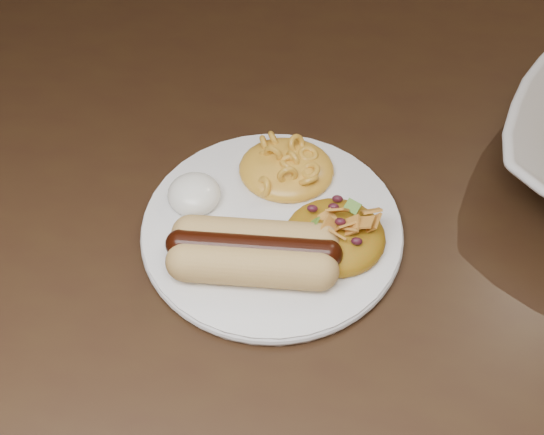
# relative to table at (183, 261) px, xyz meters

# --- Properties ---
(table) EXTENTS (1.60, 0.90, 0.75)m
(table) POSITION_rel_table_xyz_m (0.00, 0.00, 0.00)
(table) COLOR black
(table) RESTS_ON floor
(plate) EXTENTS (0.29, 0.29, 0.01)m
(plate) POSITION_rel_table_xyz_m (0.09, -0.03, 0.10)
(plate) COLOR white
(plate) RESTS_ON table
(hotdog) EXTENTS (0.12, 0.07, 0.03)m
(hotdog) POSITION_rel_table_xyz_m (0.08, -0.07, 0.12)
(hotdog) COLOR tan
(hotdog) RESTS_ON plate
(mac_and_cheese) EXTENTS (0.10, 0.09, 0.03)m
(mac_and_cheese) POSITION_rel_table_xyz_m (0.10, 0.03, 0.12)
(mac_and_cheese) COLOR yellow
(mac_and_cheese) RESTS_ON plate
(sour_cream) EXTENTS (0.05, 0.05, 0.03)m
(sour_cream) POSITION_rel_table_xyz_m (0.02, -0.01, 0.12)
(sour_cream) COLOR white
(sour_cream) RESTS_ON plate
(taco_salad) EXTENTS (0.08, 0.08, 0.04)m
(taco_salad) POSITION_rel_table_xyz_m (0.14, -0.04, 0.12)
(taco_salad) COLOR #C93E09
(taco_salad) RESTS_ON plate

